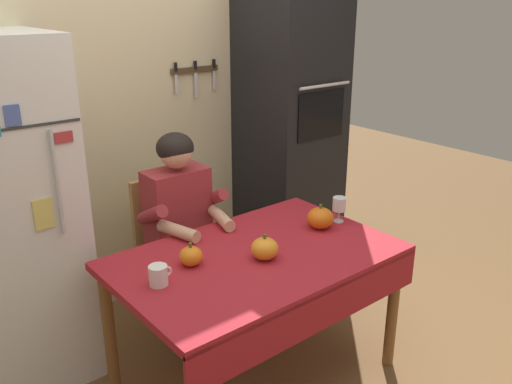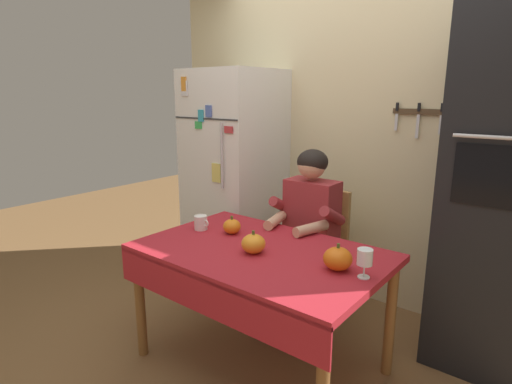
{
  "view_description": "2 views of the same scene",
  "coord_description": "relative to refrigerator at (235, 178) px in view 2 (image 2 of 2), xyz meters",
  "views": [
    {
      "loc": [
        -1.52,
        -1.76,
        1.95
      ],
      "look_at": [
        0.07,
        0.18,
        1.03
      ],
      "focal_mm": 37.66,
      "sensor_mm": 36.0,
      "label": 1
    },
    {
      "loc": [
        1.37,
        -1.67,
        1.61
      ],
      "look_at": [
        -0.13,
        0.22,
        1.04
      ],
      "focal_mm": 29.16,
      "sensor_mm": 36.0,
      "label": 2
    }
  ],
  "objects": [
    {
      "name": "wall_oven",
      "position": [
        2.0,
        0.04,
        0.15
      ],
      "size": [
        0.6,
        0.64,
        2.1
      ],
      "color": "black",
      "rests_on": "ground"
    },
    {
      "name": "back_wall_assembly",
      "position": [
        1.0,
        0.39,
        0.4
      ],
      "size": [
        3.7,
        0.13,
        2.6
      ],
      "color": "beige",
      "rests_on": "ground"
    },
    {
      "name": "coffee_mug",
      "position": [
        0.42,
        -0.82,
        -0.11
      ],
      "size": [
        0.11,
        0.08,
        0.09
      ],
      "color": "white",
      "rests_on": "dining_table"
    },
    {
      "name": "ground_plane",
      "position": [
        0.95,
        -0.96,
        -0.9
      ],
      "size": [
        10.0,
        10.0,
        0.0
      ],
      "primitive_type": "plane",
      "color": "brown",
      "rests_on": "ground"
    },
    {
      "name": "pumpkin_large",
      "position": [
        0.95,
        -0.93,
        -0.11
      ],
      "size": [
        0.14,
        0.14,
        0.13
      ],
      "color": "orange",
      "rests_on": "dining_table"
    },
    {
      "name": "wine_glass",
      "position": [
        1.57,
        -0.84,
        -0.06
      ],
      "size": [
        0.08,
        0.08,
        0.15
      ],
      "color": "white",
      "rests_on": "dining_table"
    },
    {
      "name": "pumpkin_medium",
      "position": [
        1.43,
        -0.84,
        -0.1
      ],
      "size": [
        0.15,
        0.15,
        0.14
      ],
      "color": "orange",
      "rests_on": "dining_table"
    },
    {
      "name": "chair_behind_person",
      "position": [
        0.89,
        -0.09,
        -0.39
      ],
      "size": [
        0.4,
        0.4,
        0.93
      ],
      "color": "tan",
      "rests_on": "ground"
    },
    {
      "name": "seated_person",
      "position": [
        0.89,
        -0.28,
        -0.16
      ],
      "size": [
        0.47,
        0.55,
        1.25
      ],
      "color": "#38384C",
      "rests_on": "ground"
    },
    {
      "name": "dining_table",
      "position": [
        0.95,
        -0.88,
        -0.24
      ],
      "size": [
        1.4,
        0.9,
        0.74
      ],
      "color": "brown",
      "rests_on": "ground"
    },
    {
      "name": "pumpkin_small",
      "position": [
        0.64,
        -0.76,
        -0.11
      ],
      "size": [
        0.11,
        0.11,
        0.12
      ],
      "color": "orange",
      "rests_on": "dining_table"
    },
    {
      "name": "refrigerator",
      "position": [
        0.0,
        0.0,
        0.0
      ],
      "size": [
        0.68,
        0.71,
        1.8
      ],
      "color": "white",
      "rests_on": "ground"
    }
  ]
}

